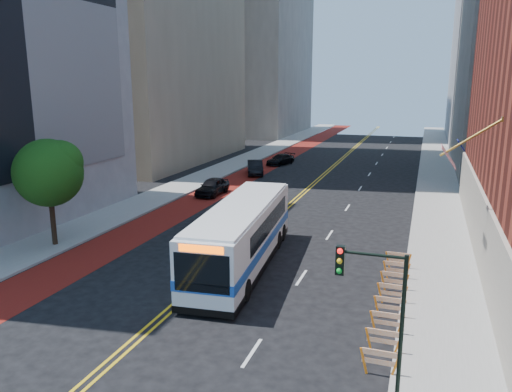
{
  "coord_description": "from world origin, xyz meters",
  "views": [
    {
      "loc": [
        10.6,
        -18.45,
        10.29
      ],
      "look_at": [
        1.54,
        8.0,
        3.81
      ],
      "focal_mm": 35.0,
      "sensor_mm": 36.0,
      "label": 1
    }
  ],
  "objects_px": {
    "traffic_signal": "(374,295)",
    "car_a": "(212,186)",
    "car_b": "(255,168)",
    "street_tree": "(49,170)",
    "transit_bus": "(242,234)",
    "car_c": "(280,159)"
  },
  "relations": [
    {
      "from": "transit_bus",
      "to": "car_c",
      "type": "height_order",
      "value": "transit_bus"
    },
    {
      "from": "transit_bus",
      "to": "car_a",
      "type": "bearing_deg",
      "value": 113.61
    },
    {
      "from": "street_tree",
      "to": "transit_bus",
      "type": "relative_size",
      "value": 0.5
    },
    {
      "from": "transit_bus",
      "to": "car_a",
      "type": "height_order",
      "value": "transit_bus"
    },
    {
      "from": "street_tree",
      "to": "traffic_signal",
      "type": "bearing_deg",
      "value": -24.82
    },
    {
      "from": "street_tree",
      "to": "car_c",
      "type": "bearing_deg",
      "value": 82.4
    },
    {
      "from": "transit_bus",
      "to": "car_b",
      "type": "height_order",
      "value": "transit_bus"
    },
    {
      "from": "traffic_signal",
      "to": "car_c",
      "type": "relative_size",
      "value": 1.14
    },
    {
      "from": "car_a",
      "to": "car_b",
      "type": "relative_size",
      "value": 0.96
    },
    {
      "from": "car_a",
      "to": "car_b",
      "type": "distance_m",
      "value": 10.98
    },
    {
      "from": "car_a",
      "to": "car_b",
      "type": "xyz_separation_m",
      "value": [
        0.39,
        10.97,
        0.0
      ]
    },
    {
      "from": "traffic_signal",
      "to": "transit_bus",
      "type": "height_order",
      "value": "traffic_signal"
    },
    {
      "from": "traffic_signal",
      "to": "car_a",
      "type": "bearing_deg",
      "value": 123.19
    },
    {
      "from": "street_tree",
      "to": "traffic_signal",
      "type": "xyz_separation_m",
      "value": [
        20.66,
        -9.55,
        -1.19
      ]
    },
    {
      "from": "traffic_signal",
      "to": "transit_bus",
      "type": "bearing_deg",
      "value": 129.13
    },
    {
      "from": "car_a",
      "to": "traffic_signal",
      "type": "bearing_deg",
      "value": -55.81
    },
    {
      "from": "car_b",
      "to": "car_c",
      "type": "bearing_deg",
      "value": 62.44
    },
    {
      "from": "car_c",
      "to": "traffic_signal",
      "type": "bearing_deg",
      "value": -51.89
    },
    {
      "from": "traffic_signal",
      "to": "car_b",
      "type": "relative_size",
      "value": 1.07
    },
    {
      "from": "street_tree",
      "to": "traffic_signal",
      "type": "relative_size",
      "value": 1.32
    },
    {
      "from": "street_tree",
      "to": "transit_bus",
      "type": "bearing_deg",
      "value": 2.29
    },
    {
      "from": "transit_bus",
      "to": "car_b",
      "type": "xyz_separation_m",
      "value": [
        -8.61,
        27.18,
        -1.12
      ]
    }
  ]
}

